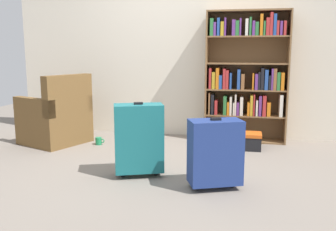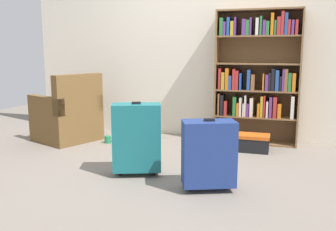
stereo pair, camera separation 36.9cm
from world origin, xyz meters
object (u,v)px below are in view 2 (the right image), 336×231
at_px(bookshelf, 257,74).
at_px(suitcase_teal, 137,137).
at_px(armchair, 68,117).
at_px(mug, 108,139).
at_px(suitcase_navy_blue, 209,153).
at_px(storage_box, 249,142).

xyz_separation_m(bookshelf, suitcase_teal, (-0.99, -1.66, -0.52)).
bearing_deg(armchair, mug, 2.31).
height_order(bookshelf, suitcase_navy_blue, bookshelf).
bearing_deg(suitcase_navy_blue, storage_box, 81.12).
height_order(bookshelf, suitcase_teal, bookshelf).
bearing_deg(mug, suitcase_navy_blue, -37.93).
bearing_deg(mug, storage_box, 5.21).
bearing_deg(suitcase_navy_blue, mug, 142.07).
relative_size(mug, suitcase_navy_blue, 0.19).
bearing_deg(armchair, bookshelf, 14.91).
xyz_separation_m(suitcase_teal, suitcase_navy_blue, (0.74, -0.19, -0.04)).
bearing_deg(bookshelf, suitcase_navy_blue, -97.78).
distance_m(bookshelf, suitcase_teal, 2.00).
bearing_deg(storage_box, suitcase_navy_blue, -98.88).
relative_size(armchair, suitcase_navy_blue, 1.46).
relative_size(storage_box, suitcase_teal, 0.67).
bearing_deg(bookshelf, mug, -161.43).
distance_m(bookshelf, mug, 2.11).
xyz_separation_m(armchair, suitcase_teal, (1.41, -1.02, 0.06)).
height_order(suitcase_teal, suitcase_navy_blue, suitcase_teal).
xyz_separation_m(bookshelf, armchair, (-2.40, -0.64, -0.58)).
relative_size(armchair, storage_box, 1.92).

